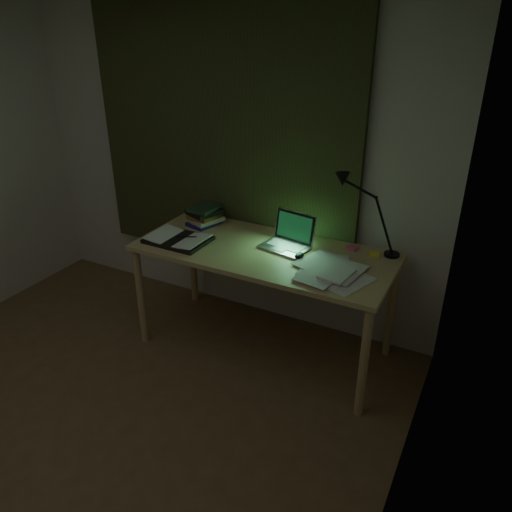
{
  "coord_description": "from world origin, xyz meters",
  "views": [
    {
      "loc": [
        1.96,
        -1.25,
        2.29
      ],
      "look_at": [
        0.58,
        1.41,
        0.82
      ],
      "focal_mm": 35.0,
      "sensor_mm": 36.0,
      "label": 1
    }
  ],
  "objects_px": {
    "laptop": "(285,233)",
    "open_textbook": "(178,239)",
    "book_stack": "(205,215)",
    "desk": "(264,301)",
    "loose_papers": "(329,272)",
    "desk_lamp": "(397,217)"
  },
  "relations": [
    {
      "from": "laptop",
      "to": "loose_papers",
      "type": "xyz_separation_m",
      "value": [
        0.4,
        -0.2,
        -0.1
      ]
    },
    {
      "from": "book_stack",
      "to": "loose_papers",
      "type": "height_order",
      "value": "book_stack"
    },
    {
      "from": "desk",
      "to": "desk_lamp",
      "type": "distance_m",
      "value": 1.1
    },
    {
      "from": "book_stack",
      "to": "desk",
      "type": "bearing_deg",
      "value": -18.21
    },
    {
      "from": "book_stack",
      "to": "loose_papers",
      "type": "distance_m",
      "value": 1.17
    },
    {
      "from": "open_textbook",
      "to": "desk",
      "type": "bearing_deg",
      "value": 14.98
    },
    {
      "from": "open_textbook",
      "to": "desk_lamp",
      "type": "xyz_separation_m",
      "value": [
        1.41,
        0.47,
        0.26
      ]
    },
    {
      "from": "laptop",
      "to": "open_textbook",
      "type": "distance_m",
      "value": 0.77
    },
    {
      "from": "laptop",
      "to": "desk_lamp",
      "type": "distance_m",
      "value": 0.74
    },
    {
      "from": "open_textbook",
      "to": "desk_lamp",
      "type": "relative_size",
      "value": 0.77
    },
    {
      "from": "laptop",
      "to": "desk_lamp",
      "type": "bearing_deg",
      "value": 28.37
    },
    {
      "from": "laptop",
      "to": "open_textbook",
      "type": "bearing_deg",
      "value": -151.44
    },
    {
      "from": "desk",
      "to": "loose_papers",
      "type": "height_order",
      "value": "loose_papers"
    },
    {
      "from": "laptop",
      "to": "book_stack",
      "type": "distance_m",
      "value": 0.73
    },
    {
      "from": "desk",
      "to": "open_textbook",
      "type": "bearing_deg",
      "value": -165.76
    },
    {
      "from": "book_stack",
      "to": "desk_lamp",
      "type": "relative_size",
      "value": 0.42
    },
    {
      "from": "laptop",
      "to": "book_stack",
      "type": "bearing_deg",
      "value": -178.85
    },
    {
      "from": "loose_papers",
      "to": "desk_lamp",
      "type": "xyz_separation_m",
      "value": [
        0.29,
        0.43,
        0.27
      ]
    },
    {
      "from": "desk",
      "to": "desk_lamp",
      "type": "bearing_deg",
      "value": 21.25
    },
    {
      "from": "desk",
      "to": "laptop",
      "type": "bearing_deg",
      "value": 37.01
    },
    {
      "from": "desk",
      "to": "open_textbook",
      "type": "height_order",
      "value": "open_textbook"
    },
    {
      "from": "open_textbook",
      "to": "book_stack",
      "type": "bearing_deg",
      "value": 90.75
    }
  ]
}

